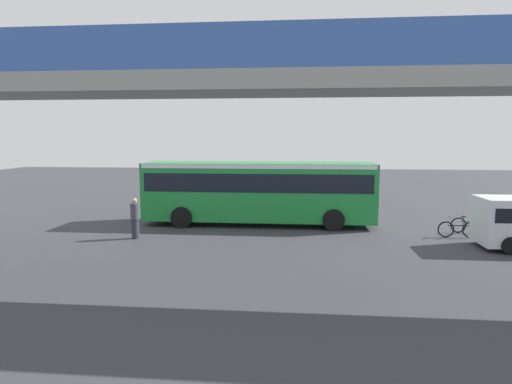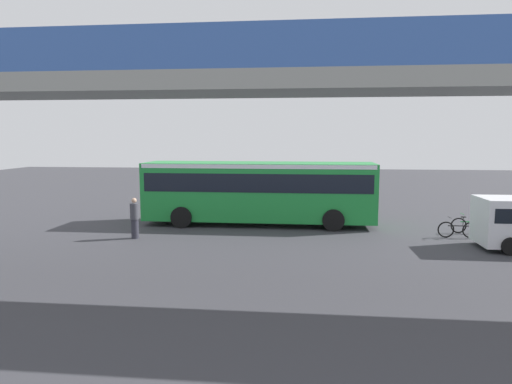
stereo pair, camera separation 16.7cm
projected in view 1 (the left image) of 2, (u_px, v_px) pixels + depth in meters
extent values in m
plane|color=#38383D|center=(281.00, 221.00, 23.66)|extent=(80.00, 80.00, 0.00)
cube|color=#1E8C38|center=(259.00, 191.00, 22.56)|extent=(11.50, 2.55, 2.86)
cube|color=black|center=(259.00, 181.00, 22.50)|extent=(11.04, 2.59, 0.90)
cube|color=white|center=(259.00, 165.00, 22.40)|extent=(11.27, 2.58, 0.20)
cube|color=black|center=(148.00, 183.00, 23.07)|extent=(0.04, 2.24, 1.20)
cylinder|color=black|center=(182.00, 217.00, 21.80)|extent=(1.04, 0.30, 1.04)
cylinder|color=black|center=(194.00, 209.00, 24.32)|extent=(1.04, 0.30, 1.04)
cylinder|color=black|center=(334.00, 220.00, 21.09)|extent=(1.04, 0.30, 1.04)
cylinder|color=black|center=(330.00, 211.00, 23.61)|extent=(1.04, 0.30, 1.04)
cylinder|color=black|center=(510.00, 246.00, 16.83)|extent=(0.68, 0.22, 0.68)
cylinder|color=black|center=(489.00, 235.00, 18.76)|extent=(0.68, 0.22, 0.68)
torus|color=black|center=(458.00, 225.00, 20.69)|extent=(0.72, 0.06, 0.72)
torus|color=black|center=(482.00, 226.00, 20.59)|extent=(0.72, 0.06, 0.72)
cube|color=green|center=(470.00, 222.00, 20.61)|extent=(0.89, 0.04, 0.04)
cylinder|color=green|center=(475.00, 217.00, 20.57)|extent=(0.03, 0.03, 0.40)
cube|color=black|center=(475.00, 213.00, 20.55)|extent=(0.20, 0.08, 0.04)
cylinder|color=green|center=(462.00, 214.00, 20.61)|extent=(0.02, 0.44, 0.02)
torus|color=black|center=(446.00, 229.00, 19.75)|extent=(0.72, 0.06, 0.72)
torus|color=black|center=(471.00, 230.00, 19.65)|extent=(0.72, 0.06, 0.72)
cube|color=black|center=(458.00, 226.00, 19.68)|extent=(0.89, 0.04, 0.04)
cylinder|color=black|center=(463.00, 221.00, 19.64)|extent=(0.03, 0.03, 0.40)
cube|color=black|center=(463.00, 217.00, 19.61)|extent=(0.20, 0.08, 0.04)
cylinder|color=black|center=(449.00, 217.00, 19.67)|extent=(0.02, 0.44, 0.02)
cylinder|color=#2D2D38|center=(135.00, 229.00, 19.51)|extent=(0.32, 0.32, 0.85)
cylinder|color=#3F3F47|center=(135.00, 211.00, 19.42)|extent=(0.38, 0.38, 0.70)
sphere|color=tan|center=(134.00, 201.00, 19.36)|extent=(0.22, 0.22, 0.22)
cylinder|color=slate|center=(354.00, 187.00, 27.12)|extent=(0.08, 0.08, 2.80)
cube|color=yellow|center=(355.00, 169.00, 26.98)|extent=(0.04, 0.60, 0.60)
cube|color=silver|center=(350.00, 212.00, 26.46)|extent=(2.00, 0.20, 0.01)
cube|color=silver|center=(283.00, 211.00, 26.84)|extent=(2.00, 0.20, 0.01)
cube|color=silver|center=(218.00, 210.00, 27.23)|extent=(2.00, 0.20, 0.01)
cube|color=gray|center=(265.00, 85.00, 12.08)|extent=(31.01, 2.60, 0.50)
cube|color=#3359A5|center=(268.00, 62.00, 13.22)|extent=(31.01, 0.08, 1.10)
cube|color=#3359A5|center=(261.00, 45.00, 10.75)|extent=(31.01, 0.08, 1.10)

